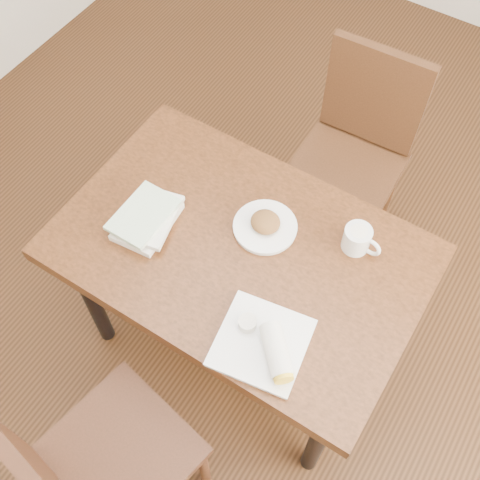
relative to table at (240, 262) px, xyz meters
The scene contains 9 objects.
ground 0.67m from the table, ahead, with size 4.00×5.00×0.01m, color #472814.
room_walls 0.97m from the table, ahead, with size 4.02×5.02×2.80m.
table is the anchor object (origin of this frame).
chair_near 0.78m from the table, 91.71° to the right, with size 0.49×0.49×0.95m.
chair_far 0.78m from the table, 84.92° to the left, with size 0.44×0.44×0.95m.
plate_scone 0.16m from the table, 74.71° to the left, with size 0.21×0.21×0.07m.
coffee_mug 0.40m from the table, 33.31° to the left, with size 0.13×0.09×0.09m.
plate_burrito 0.37m from the table, 45.30° to the right, with size 0.30×0.30×0.09m.
book_stack 0.34m from the table, 165.21° to the right, with size 0.20×0.25×0.06m.
Camera 1 is at (0.54, -0.85, 2.41)m, focal length 45.00 mm.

